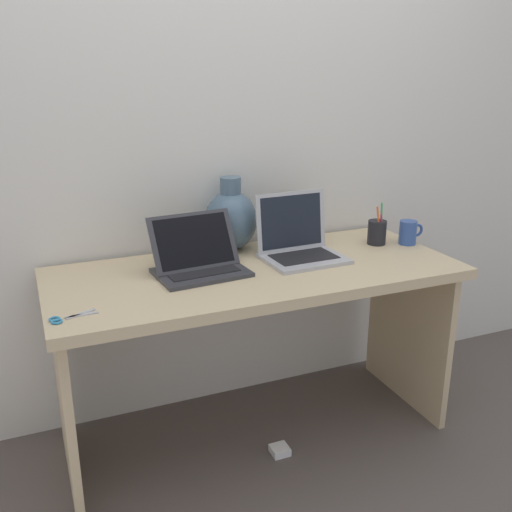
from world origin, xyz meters
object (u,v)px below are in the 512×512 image
laptop_left (198,258)px  coffee_mug (408,232)px  scissors (65,318)px  green_vase (231,219)px  pen_cup (377,232)px  laptop_right (298,241)px  power_brick (280,450)px

laptop_left → coffee_mug: size_ratio=3.03×
coffee_mug → scissors: coffee_mug is taller
green_vase → scissors: size_ratio=2.06×
laptop_left → pen_cup: size_ratio=1.85×
pen_cup → scissors: pen_cup is taller
coffee_mug → pen_cup: size_ratio=0.61×
laptop_left → green_vase: bearing=46.2°
laptop_left → laptop_right: bearing=3.0°
laptop_left → power_brick: (0.25, -0.21, -0.77)m
scissors → laptop_left: bearing=26.5°
laptop_left → coffee_mug: 0.94m
pen_cup → laptop_right: bearing=-176.3°
laptop_left → pen_cup: 0.82m
laptop_right → green_vase: size_ratio=1.05×
green_vase → pen_cup: size_ratio=1.62×
power_brick → laptop_left: bearing=139.7°
coffee_mug → power_brick: bearing=-163.4°
scissors → green_vase: bearing=33.5°
laptop_right → green_vase: bearing=136.1°
laptop_right → power_brick: bearing=-127.2°
green_vase → power_brick: bearing=-85.6°
green_vase → scissors: bearing=-146.5°
coffee_mug → power_brick: (-0.70, -0.21, -0.77)m
laptop_left → coffee_mug: (0.94, -0.00, -0.00)m
laptop_left → green_vase: green_vase is taller
pen_cup → laptop_left: bearing=-176.6°
pen_cup → power_brick: (-0.57, -0.26, -0.77)m
laptop_right → laptop_left: bearing=-177.0°
green_vase → power_brick: size_ratio=4.35×
laptop_right → power_brick: 0.83m
green_vase → scissors: (-0.71, -0.47, -0.13)m
laptop_right → power_brick: (-0.18, -0.23, -0.78)m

